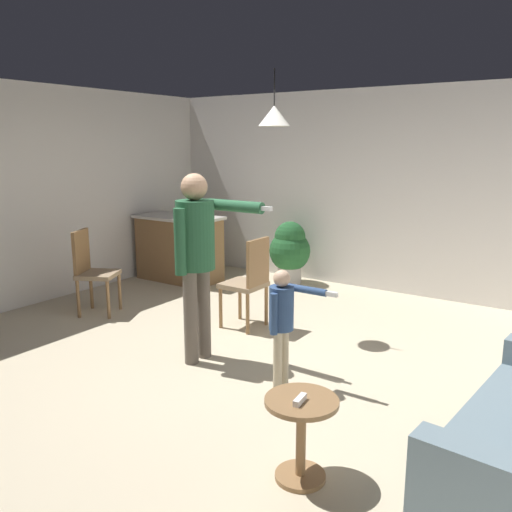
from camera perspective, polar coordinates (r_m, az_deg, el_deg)
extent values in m
plane|color=beige|center=(4.99, -2.74, -11.41)|extent=(7.68, 7.68, 0.00)
cube|color=silver|center=(7.42, 12.20, 6.87)|extent=(6.40, 0.10, 2.70)
cube|color=silver|center=(7.02, -24.43, 5.78)|extent=(0.10, 6.40, 2.70)
cube|color=olive|center=(7.86, -8.23, 0.71)|extent=(1.20, 0.60, 0.91)
cube|color=beige|center=(7.79, -8.33, 4.14)|extent=(1.26, 0.66, 0.04)
cylinder|color=olive|center=(3.23, 4.93, -15.30)|extent=(0.44, 0.44, 0.03)
cylinder|color=olive|center=(3.36, 4.84, -19.24)|extent=(0.06, 0.06, 0.49)
cylinder|color=olive|center=(3.48, 4.77, -22.48)|extent=(0.31, 0.31, 0.03)
cylinder|color=#60564C|center=(5.00, -5.64, -6.05)|extent=(0.13, 0.13, 0.87)
cylinder|color=#60564C|center=(4.87, -7.03, -6.58)|extent=(0.13, 0.13, 0.87)
cylinder|color=#265938|center=(4.76, -6.53, 2.25)|extent=(0.35, 0.35, 0.62)
sphere|color=tan|center=(4.70, -6.66, 7.39)|extent=(0.24, 0.24, 0.24)
cylinder|color=#265938|center=(4.69, -2.30, 5.39)|extent=(0.58, 0.11, 0.10)
cube|color=white|center=(4.50, 0.97, 5.12)|extent=(0.13, 0.04, 0.04)
cylinder|color=#265938|center=(4.62, -8.16, 1.51)|extent=(0.10, 0.10, 0.58)
cylinder|color=tan|center=(4.48, 3.05, -10.71)|extent=(0.07, 0.07, 0.51)
cylinder|color=tan|center=(4.40, 2.34, -11.16)|extent=(0.07, 0.07, 0.51)
cylinder|color=navy|center=(4.29, 2.75, -5.61)|extent=(0.20, 0.20, 0.36)
sphere|color=#D8AD8C|center=(4.22, 2.79, -2.41)|extent=(0.14, 0.14, 0.14)
cylinder|color=navy|center=(4.27, 5.52, -3.65)|extent=(0.34, 0.06, 0.06)
cube|color=white|center=(4.18, 7.93, -4.04)|extent=(0.13, 0.04, 0.04)
cylinder|color=navy|center=(4.20, 1.94, -6.25)|extent=(0.06, 0.06, 0.34)
cylinder|color=olive|center=(6.78, -17.28, -3.55)|extent=(0.04, 0.04, 0.45)
cylinder|color=olive|center=(6.47, -18.56, -4.39)|extent=(0.04, 0.04, 0.45)
cylinder|color=olive|center=(6.65, -14.44, -3.70)|extent=(0.04, 0.04, 0.45)
cylinder|color=olive|center=(6.33, -15.59, -4.56)|extent=(0.04, 0.04, 0.45)
cube|color=#997F60|center=(6.49, -16.60, -1.92)|extent=(0.57, 0.57, 0.05)
cube|color=olive|center=(6.51, -18.28, 0.49)|extent=(0.21, 0.35, 0.50)
cylinder|color=olive|center=(5.61, -0.91, -6.23)|extent=(0.04, 0.04, 0.45)
cylinder|color=olive|center=(5.90, 1.11, -5.32)|extent=(0.04, 0.04, 0.45)
cylinder|color=olive|center=(5.82, -3.83, -5.60)|extent=(0.04, 0.04, 0.45)
cylinder|color=olive|center=(6.09, -1.74, -4.75)|extent=(0.04, 0.04, 0.45)
cube|color=#997F60|center=(5.78, -1.35, -3.10)|extent=(0.42, 0.42, 0.05)
cube|color=olive|center=(5.61, 0.21, -0.68)|extent=(0.04, 0.38, 0.50)
cylinder|color=#B7B2AD|center=(7.66, 3.62, -1.95)|extent=(0.34, 0.34, 0.27)
sphere|color=#235B2D|center=(7.59, 3.65, 0.54)|extent=(0.59, 0.59, 0.59)
sphere|color=#235B2D|center=(7.55, 3.67, 2.07)|extent=(0.44, 0.44, 0.44)
cube|color=white|center=(3.17, 4.74, -15.15)|extent=(0.05, 0.13, 0.04)
cone|color=silver|center=(5.44, 1.97, 14.83)|extent=(0.32, 0.32, 0.20)
cylinder|color=black|center=(5.45, 1.99, 17.66)|extent=(0.01, 0.01, 0.36)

